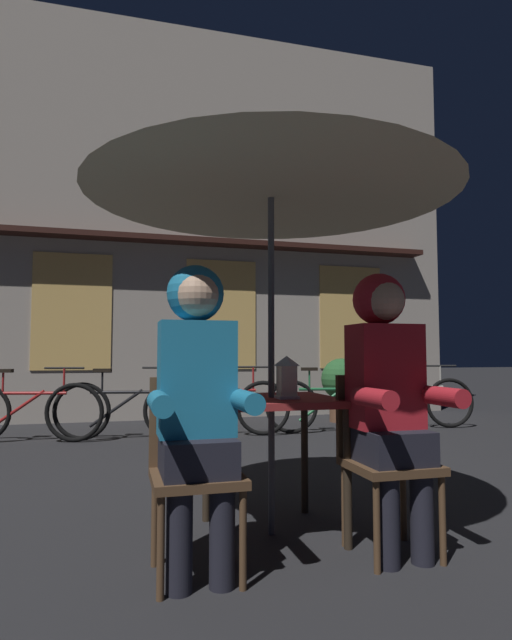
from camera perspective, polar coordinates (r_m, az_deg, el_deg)
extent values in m
plane|color=#232326|center=(3.04, 1.75, -22.65)|extent=(60.00, 60.00, 0.00)
cube|color=maroon|center=(2.88, 1.72, -8.94)|extent=(0.72, 0.72, 0.04)
cylinder|color=#2D2319|center=(2.57, -3.11, -17.94)|extent=(0.04, 0.04, 0.70)
cylinder|color=#2D2319|center=(2.77, 10.13, -16.88)|extent=(0.04, 0.04, 0.70)
cylinder|color=#2D2319|center=(3.17, -5.54, -15.24)|extent=(0.04, 0.04, 0.70)
cylinder|color=#2D2319|center=(3.33, 5.42, -14.68)|extent=(0.04, 0.04, 0.70)
cylinder|color=#4C4C51|center=(2.88, 1.70, -0.92)|extent=(0.04, 0.04, 2.25)
cone|color=tan|center=(3.07, 1.67, 16.79)|extent=(2.10, 2.10, 0.38)
sphere|color=#4C4C51|center=(3.15, 1.66, 20.54)|extent=(0.06, 0.06, 0.06)
cube|color=white|center=(2.80, 3.44, -8.56)|extent=(0.11, 0.11, 0.02)
cube|color=white|center=(2.80, 3.44, -6.76)|extent=(0.09, 0.09, 0.16)
pyramid|color=white|center=(2.79, 3.43, -4.56)|extent=(0.11, 0.11, 0.06)
cube|color=#513823|center=(2.40, -6.58, -17.04)|extent=(0.40, 0.40, 0.04)
cylinder|color=#513823|center=(2.33, -1.46, -23.20)|extent=(0.03, 0.03, 0.41)
cylinder|color=#513823|center=(2.28, -10.54, -23.60)|extent=(0.03, 0.03, 0.41)
cylinder|color=#513823|center=(2.65, -3.32, -20.81)|extent=(0.03, 0.03, 0.41)
cylinder|color=#513823|center=(2.60, -11.19, -21.06)|extent=(0.03, 0.03, 0.41)
cube|color=#513823|center=(2.54, -7.18, -11.02)|extent=(0.40, 0.03, 0.42)
cube|color=#513823|center=(2.71, 14.70, -15.39)|extent=(0.40, 0.40, 0.04)
cylinder|color=#513823|center=(2.72, 20.01, -20.17)|extent=(0.03, 0.03, 0.41)
cylinder|color=#513823|center=(2.55, 13.27, -21.43)|extent=(0.03, 0.03, 0.41)
cylinder|color=#513823|center=(2.99, 16.05, -18.69)|extent=(0.03, 0.03, 0.41)
cylinder|color=#513823|center=(2.84, 9.80, -19.61)|extent=(0.03, 0.03, 0.41)
cube|color=#513823|center=(2.84, 12.73, -10.20)|extent=(0.40, 0.03, 0.42)
cylinder|color=black|center=(2.35, -3.78, -22.53)|extent=(0.11, 0.11, 0.45)
cylinder|color=black|center=(2.32, -8.50, -22.72)|extent=(0.11, 0.11, 0.45)
cube|color=black|center=(2.38, -6.56, -14.69)|extent=(0.32, 0.36, 0.16)
cube|color=teal|center=(2.38, -6.65, -6.44)|extent=(0.34, 0.22, 0.52)
cylinder|color=teal|center=(2.20, -1.11, -9.02)|extent=(0.09, 0.30, 0.09)
cylinder|color=teal|center=(2.15, -10.60, -9.09)|extent=(0.09, 0.30, 0.09)
sphere|color=tan|center=(2.39, -6.57, 2.82)|extent=(0.21, 0.21, 0.21)
sphere|color=teal|center=(2.44, -6.75, 2.92)|extent=(0.27, 0.27, 0.27)
cylinder|color=black|center=(2.70, 17.95, -19.85)|extent=(0.11, 0.11, 0.45)
cylinder|color=black|center=(2.61, 14.42, -20.49)|extent=(0.11, 0.11, 0.45)
cube|color=black|center=(2.69, 14.66, -13.31)|extent=(0.32, 0.36, 0.16)
cube|color=red|center=(2.69, 14.12, -6.04)|extent=(0.34, 0.22, 0.52)
cylinder|color=red|center=(2.61, 20.03, -7.98)|extent=(0.09, 0.30, 0.09)
cylinder|color=red|center=(2.42, 12.96, -8.46)|extent=(0.09, 0.30, 0.09)
sphere|color=tan|center=(2.71, 13.98, 2.14)|extent=(0.21, 0.21, 0.21)
sphere|color=red|center=(2.75, 13.47, 2.24)|extent=(0.27, 0.27, 0.27)
cube|color=#9E9389|center=(8.43, -11.73, 10.82)|extent=(10.00, 0.60, 6.20)
cube|color=#E0B260|center=(7.89, -19.74, 0.91)|extent=(1.10, 0.02, 1.70)
cube|color=#E0B260|center=(8.02, -3.87, 0.62)|extent=(1.10, 0.02, 1.70)
cube|color=#E0B260|center=(8.72, 10.46, 0.32)|extent=(1.10, 0.02, 1.70)
cube|color=#331914|center=(7.90, -11.57, 8.83)|extent=(9.00, 0.36, 0.08)
torus|color=black|center=(6.17, -19.53, -9.65)|extent=(0.65, 0.20, 0.66)
cylinder|color=maroon|center=(6.32, -23.94, -7.44)|extent=(0.82, 0.22, 0.04)
cylinder|color=maroon|center=(6.38, -25.02, -9.01)|extent=(0.60, 0.17, 0.44)
cylinder|color=maroon|center=(6.42, -26.29, -6.24)|extent=(0.02, 0.02, 0.24)
cube|color=black|center=(6.42, -26.26, -5.08)|extent=(0.21, 0.12, 0.04)
cylinder|color=maroon|center=(6.18, -20.55, -6.32)|extent=(0.02, 0.02, 0.28)
cylinder|color=black|center=(6.18, -20.52, -5.02)|extent=(0.43, 0.12, 0.02)
torus|color=black|center=(6.08, -9.34, -9.91)|extent=(0.66, 0.18, 0.66)
torus|color=black|center=(6.26, -18.80, -9.58)|extent=(0.66, 0.18, 0.66)
cylinder|color=black|center=(6.13, -14.11, -7.78)|extent=(0.83, 0.20, 0.04)
cylinder|color=black|center=(6.17, -15.27, -9.43)|extent=(0.60, 0.16, 0.44)
cylinder|color=black|center=(6.18, -16.71, -6.58)|extent=(0.02, 0.02, 0.24)
cube|color=black|center=(6.18, -16.69, -5.38)|extent=(0.21, 0.12, 0.04)
cylinder|color=black|center=(6.06, -10.46, -6.55)|extent=(0.02, 0.02, 0.28)
cylinder|color=black|center=(6.06, -10.44, -5.23)|extent=(0.44, 0.11, 0.02)
torus|color=black|center=(6.30, 0.82, -9.74)|extent=(0.66, 0.18, 0.66)
torus|color=black|center=(6.31, -8.60, -9.69)|extent=(0.66, 0.18, 0.66)
cylinder|color=maroon|center=(6.27, -3.88, -7.80)|extent=(0.83, 0.20, 0.04)
cylinder|color=maroon|center=(6.28, -5.02, -9.44)|extent=(0.60, 0.16, 0.44)
cylinder|color=maroon|center=(6.27, -6.51, -6.68)|extent=(0.02, 0.02, 0.24)
cube|color=black|center=(6.26, -6.50, -5.49)|extent=(0.21, 0.12, 0.04)
cylinder|color=maroon|center=(6.27, -0.31, -6.52)|extent=(0.02, 0.02, 0.28)
cylinder|color=black|center=(6.26, -0.31, -5.24)|extent=(0.44, 0.11, 0.02)
torus|color=black|center=(6.70, 12.75, -9.30)|extent=(0.66, 0.16, 0.66)
torus|color=black|center=(6.45, 3.99, -9.59)|extent=(0.66, 0.16, 0.66)
cylinder|color=#236B3D|center=(6.54, 8.44, -7.60)|extent=(0.83, 0.17, 0.04)
cylinder|color=#236B3D|center=(6.53, 7.39, -9.21)|extent=(0.60, 0.14, 0.44)
cylinder|color=#236B3D|center=(6.47, 5.95, -6.59)|extent=(0.02, 0.02, 0.24)
cube|color=black|center=(6.46, 5.95, -5.44)|extent=(0.21, 0.11, 0.04)
cylinder|color=#236B3D|center=(6.64, 11.69, -6.29)|extent=(0.02, 0.02, 0.28)
cylinder|color=black|center=(6.63, 11.68, -5.08)|extent=(0.44, 0.10, 0.02)
torus|color=black|center=(7.41, 20.73, -8.61)|extent=(0.66, 0.17, 0.66)
torus|color=black|center=(7.04, 13.11, -9.02)|extent=(0.66, 0.17, 0.66)
cylinder|color=#ADA89E|center=(7.19, 16.99, -7.12)|extent=(0.83, 0.19, 0.04)
cylinder|color=#ADA89E|center=(7.16, 16.09, -8.61)|extent=(0.60, 0.15, 0.44)
cylinder|color=#ADA89E|center=(7.09, 14.81, -6.24)|extent=(0.02, 0.02, 0.24)
cube|color=black|center=(7.08, 14.79, -5.19)|extent=(0.21, 0.12, 0.04)
cylinder|color=#ADA89E|center=(7.34, 19.80, -5.90)|extent=(0.02, 0.02, 0.28)
cylinder|color=black|center=(7.33, 19.77, -4.81)|extent=(0.44, 0.10, 0.02)
cylinder|color=brown|center=(7.68, 9.53, -9.83)|extent=(0.36, 0.36, 0.34)
sphere|color=#285B2D|center=(7.64, 9.49, -6.47)|extent=(0.60, 0.60, 0.60)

